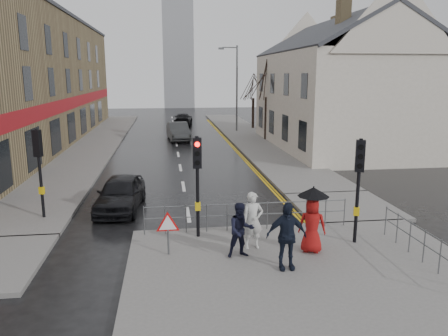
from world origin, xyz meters
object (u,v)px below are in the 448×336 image
object	(u,v)px
pedestrian_d	(286,236)
car_mid	(178,131)
car_parked	(120,193)
pedestrian_a	(253,220)
pedestrian_with_umbrella	(312,217)
pedestrian_b	(241,230)

from	to	relation	value
pedestrian_d	car_mid	bearing A→B (deg)	95.58
car_parked	pedestrian_a	bearing A→B (deg)	-42.34
pedestrian_with_umbrella	pedestrian_d	distance (m)	1.52
pedestrian_with_umbrella	car_parked	xyz separation A→B (m)	(-6.25, 5.56, -0.55)
pedestrian_a	pedestrian_b	size ratio (longest dim) A/B	1.08
pedestrian_a	pedestrian_with_umbrella	size ratio (longest dim) A/B	0.88
pedestrian_d	car_parked	bearing A→B (deg)	128.62
pedestrian_b	pedestrian_with_umbrella	bearing A→B (deg)	-4.54
car_mid	pedestrian_with_umbrella	bearing A→B (deg)	-88.03
pedestrian_b	pedestrian_d	xyz separation A→B (m)	(1.11, -0.97, 0.13)
pedestrian_d	car_parked	distance (m)	8.39
pedestrian_d	pedestrian_a	bearing A→B (deg)	112.16
pedestrian_b	car_mid	size ratio (longest dim) A/B	0.36
pedestrian_a	car_parked	size ratio (longest dim) A/B	0.43
car_parked	car_mid	distance (m)	19.49
car_mid	pedestrian_a	bearing A→B (deg)	-91.89
pedestrian_a	pedestrian_with_umbrella	world-z (taller)	pedestrian_with_umbrella
car_mid	car_parked	bearing A→B (deg)	-104.30
pedestrian_a	car_parked	bearing A→B (deg)	128.92
car_parked	pedestrian_d	bearing A→B (deg)	-46.45
pedestrian_a	pedestrian_with_umbrella	bearing A→B (deg)	-20.74
pedestrian_a	pedestrian_d	xyz separation A→B (m)	(0.63, -1.59, 0.07)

